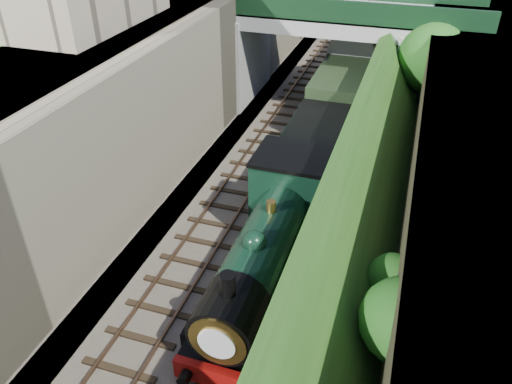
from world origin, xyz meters
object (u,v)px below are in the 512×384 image
road_bridge (347,46)px  tender (314,156)px  tree (434,60)px  locomotive (269,246)px

road_bridge → tender: road_bridge is taller
tree → locomotive: bearing=-108.8°
locomotive → tree: bearing=71.2°
road_bridge → tree: (4.97, -2.96, 0.57)m
tree → tender: tree is taller
road_bridge → locomotive: road_bridge is taller
road_bridge → tree: road_bridge is taller
tree → tender: 8.59m
road_bridge → tender: bearing=-88.5°
locomotive → tender: 7.37m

